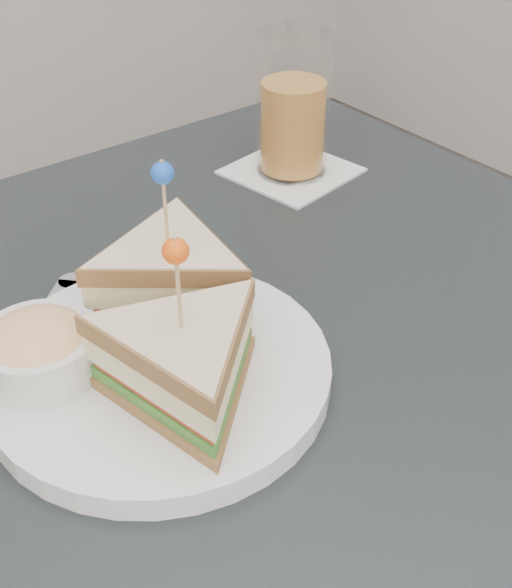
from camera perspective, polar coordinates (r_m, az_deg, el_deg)
The scene contains 4 objects.
table at distance 0.62m, azimuth -0.17°, elevation -10.27°, with size 0.80×0.80×0.75m.
plate_meal at distance 0.53m, azimuth -7.43°, elevation -2.89°, with size 0.29×0.29×0.15m.
cutlery_knife at distance 0.57m, azimuth -18.00°, elevation -5.85°, with size 0.18×0.18×0.01m.
drink_set at distance 0.80m, azimuth 2.88°, elevation 13.76°, with size 0.14×0.14×0.15m.
Camera 1 is at (-0.26, -0.34, 1.12)m, focal length 45.00 mm.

